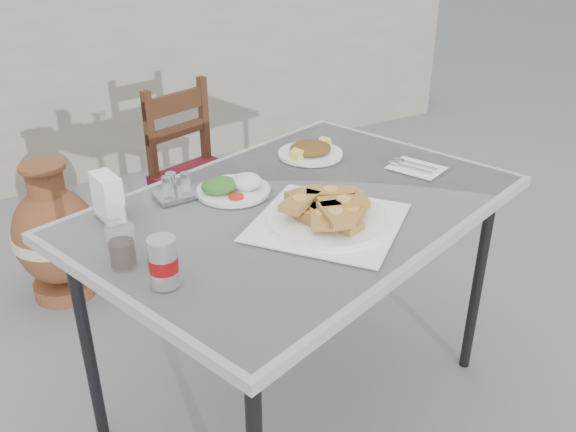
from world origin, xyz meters
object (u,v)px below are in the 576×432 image
cafe_table (300,217)px  soda_can (163,262)px  salad_chopped_plate (311,150)px  napkin_holder (108,197)px  cola_glass (122,248)px  chair (198,174)px  condiment_caddy (175,190)px  terracotta_urn (56,236)px  pide_plate (328,211)px  salad_rice_plate (233,187)px

cafe_table → soda_can: bearing=-155.9°
salad_chopped_plate → cafe_table: bearing=-126.9°
cafe_table → napkin_holder: bearing=161.3°
cola_glass → chair: cola_glass is taller
salad_chopped_plate → chair: 0.96m
soda_can → condiment_caddy: size_ratio=1.03×
terracotta_urn → salad_chopped_plate: bearing=-45.9°
soda_can → napkin_holder: napkin_holder is taller
pide_plate → cola_glass: bearing=172.5°
pide_plate → terracotta_urn: 1.58m
chair → cafe_table: bearing=-114.0°
napkin_holder → chair: napkin_holder is taller
salad_rice_plate → cafe_table: bearing=-45.7°
cafe_table → condiment_caddy: (-0.34, 0.22, 0.09)m
cafe_table → condiment_caddy: condiment_caddy is taller
pide_plate → chair: (0.12, 1.35, -0.41)m
salad_chopped_plate → terracotta_urn: bearing=134.1°
salad_rice_plate → cola_glass: bearing=-150.0°
terracotta_urn → cafe_table: bearing=-62.9°
cola_glass → condiment_caddy: bearing=49.7°
soda_can → napkin_holder: (-0.02, 0.43, 0.00)m
salad_rice_plate → terracotta_urn: bearing=113.6°
salad_chopped_plate → chair: bearing=97.8°
salad_chopped_plate → chair: chair is taller
pide_plate → chair: bearing=84.7°
cafe_table → napkin_holder: (-0.56, 0.19, 0.13)m
cola_glass → chair: 1.52m
salad_rice_plate → salad_chopped_plate: bearing=21.0°
salad_rice_plate → soda_can: 0.56m
salad_chopped_plate → cola_glass: size_ratio=2.25×
chair → terracotta_urn: bearing=161.4°
condiment_caddy → soda_can: bearing=-113.7°
napkin_holder → chair: (0.67, 0.99, -0.44)m
condiment_caddy → cola_glass: bearing=-130.3°
cafe_table → chair: size_ratio=1.77×
napkin_holder → chair: bearing=48.7°
cafe_table → pide_plate: 0.19m
cola_glass → terracotta_urn: cola_glass is taller
cafe_table → terracotta_urn: 1.41m
cafe_table → terracotta_urn: cafe_table is taller
pide_plate → condiment_caddy: 0.51m
soda_can → pide_plate: bearing=7.7°
salad_rice_plate → chair: chair is taller
salad_rice_plate → condiment_caddy: (-0.18, 0.06, 0.01)m
salad_rice_plate → soda_can: size_ratio=1.87×
pide_plate → chair: size_ratio=0.64×
condiment_caddy → chair: size_ratio=0.14×
cafe_table → soda_can: size_ratio=12.40×
cafe_table → salad_chopped_plate: 0.40m
salad_rice_plate → condiment_caddy: bearing=162.3°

